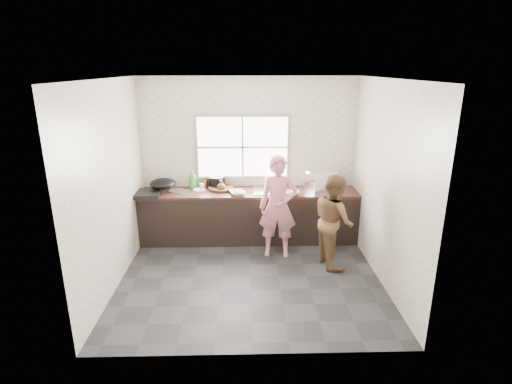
{
  "coord_description": "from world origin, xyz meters",
  "views": [
    {
      "loc": [
        -0.05,
        -5.03,
        2.84
      ],
      "look_at": [
        0.1,
        0.65,
        1.05
      ],
      "focal_mm": 28.0,
      "sensor_mm": 36.0,
      "label": 1
    }
  ],
  "objects_px": {
    "bowl_crabs": "(292,193)",
    "wok": "(163,184)",
    "person_side": "(334,220)",
    "dish_rack": "(321,181)",
    "black_pot": "(217,182)",
    "burner": "(146,194)",
    "bottle_brown_short": "(221,186)",
    "cutting_board": "(221,188)",
    "bowl_mince": "(238,193)",
    "plate_food": "(199,190)",
    "bottle_green": "(193,179)",
    "pot_lid_left": "(177,191)",
    "woman": "(278,210)",
    "bottle_brown_tall": "(205,182)",
    "bowl_held": "(287,192)",
    "glass_jar": "(202,187)",
    "pot_lid_right": "(185,192)"
  },
  "relations": [
    {
      "from": "cutting_board",
      "to": "bowl_mince",
      "type": "height_order",
      "value": "bowl_mince"
    },
    {
      "from": "glass_jar",
      "to": "pot_lid_right",
      "type": "relative_size",
      "value": 0.42
    },
    {
      "from": "wok",
      "to": "pot_lid_left",
      "type": "xyz_separation_m",
      "value": [
        0.21,
        0.04,
        -0.14
      ]
    },
    {
      "from": "plate_food",
      "to": "burner",
      "type": "relative_size",
      "value": 0.47
    },
    {
      "from": "woman",
      "to": "person_side",
      "type": "distance_m",
      "value": 0.85
    },
    {
      "from": "bowl_mince",
      "to": "burner",
      "type": "distance_m",
      "value": 1.47
    },
    {
      "from": "bowl_mince",
      "to": "bottle_brown_tall",
      "type": "relative_size",
      "value": 1.22
    },
    {
      "from": "person_side",
      "to": "dish_rack",
      "type": "xyz_separation_m",
      "value": [
        -0.03,
        0.92,
        0.33
      ]
    },
    {
      "from": "person_side",
      "to": "bowl_held",
      "type": "relative_size",
      "value": 7.89
    },
    {
      "from": "cutting_board",
      "to": "bowl_crabs",
      "type": "xyz_separation_m",
      "value": [
        1.16,
        -0.32,
        0.01
      ]
    },
    {
      "from": "person_side",
      "to": "burner",
      "type": "height_order",
      "value": "person_side"
    },
    {
      "from": "person_side",
      "to": "bottle_brown_short",
      "type": "distance_m",
      "value": 1.95
    },
    {
      "from": "bowl_crabs",
      "to": "bottle_brown_short",
      "type": "relative_size",
      "value": 1.02
    },
    {
      "from": "cutting_board",
      "to": "pot_lid_right",
      "type": "distance_m",
      "value": 0.61
    },
    {
      "from": "burner",
      "to": "black_pot",
      "type": "bearing_deg",
      "value": 20.8
    },
    {
      "from": "bowl_crabs",
      "to": "pot_lid_right",
      "type": "height_order",
      "value": "bowl_crabs"
    },
    {
      "from": "woman",
      "to": "bottle_brown_tall",
      "type": "bearing_deg",
      "value": 151.48
    },
    {
      "from": "bowl_held",
      "to": "plate_food",
      "type": "distance_m",
      "value": 1.47
    },
    {
      "from": "black_pot",
      "to": "glass_jar",
      "type": "height_order",
      "value": "black_pot"
    },
    {
      "from": "plate_food",
      "to": "wok",
      "type": "bearing_deg",
      "value": -172.74
    },
    {
      "from": "woman",
      "to": "bottle_green",
      "type": "relative_size",
      "value": 4.68
    },
    {
      "from": "wok",
      "to": "pot_lid_left",
      "type": "bearing_deg",
      "value": 10.99
    },
    {
      "from": "bowl_crabs",
      "to": "dish_rack",
      "type": "xyz_separation_m",
      "value": [
        0.5,
        0.22,
        0.14
      ]
    },
    {
      "from": "bowl_held",
      "to": "pot_lid_left",
      "type": "relative_size",
      "value": 0.65
    },
    {
      "from": "bowl_crabs",
      "to": "wok",
      "type": "xyz_separation_m",
      "value": [
        -2.11,
        0.22,
        0.11
      ]
    },
    {
      "from": "plate_food",
      "to": "bottle_green",
      "type": "xyz_separation_m",
      "value": [
        -0.12,
        0.12,
        0.15
      ]
    },
    {
      "from": "glass_jar",
      "to": "black_pot",
      "type": "bearing_deg",
      "value": 29.71
    },
    {
      "from": "bowl_mince",
      "to": "person_side",
      "type": "bearing_deg",
      "value": -26.87
    },
    {
      "from": "woman",
      "to": "bottle_brown_short",
      "type": "distance_m",
      "value": 1.11
    },
    {
      "from": "person_side",
      "to": "dish_rack",
      "type": "relative_size",
      "value": 3.11
    },
    {
      "from": "cutting_board",
      "to": "bottle_brown_tall",
      "type": "distance_m",
      "value": 0.32
    },
    {
      "from": "person_side",
      "to": "bottle_green",
      "type": "xyz_separation_m",
      "value": [
        -2.18,
        1.12,
        0.33
      ]
    },
    {
      "from": "plate_food",
      "to": "wok",
      "type": "distance_m",
      "value": 0.6
    },
    {
      "from": "person_side",
      "to": "burner",
      "type": "xyz_separation_m",
      "value": [
        -2.88,
        0.72,
        0.2
      ]
    },
    {
      "from": "bowl_crabs",
      "to": "glass_jar",
      "type": "xyz_separation_m",
      "value": [
        -1.48,
        0.3,
        0.03
      ]
    },
    {
      "from": "bowl_mince",
      "to": "pot_lid_right",
      "type": "xyz_separation_m",
      "value": [
        -0.88,
        0.17,
        -0.02
      ]
    },
    {
      "from": "bowl_mince",
      "to": "bowl_held",
      "type": "relative_size",
      "value": 1.32
    },
    {
      "from": "bottle_brown_short",
      "to": "glass_jar",
      "type": "bearing_deg",
      "value": 169.19
    },
    {
      "from": "bowl_crabs",
      "to": "person_side",
      "type": "bearing_deg",
      "value": -52.79
    },
    {
      "from": "black_pot",
      "to": "pot_lid_right",
      "type": "height_order",
      "value": "black_pot"
    },
    {
      "from": "black_pot",
      "to": "person_side",
      "type": "bearing_deg",
      "value": -32.71
    },
    {
      "from": "person_side",
      "to": "bowl_mince",
      "type": "xyz_separation_m",
      "value": [
        -1.41,
        0.72,
        0.2
      ]
    },
    {
      "from": "black_pot",
      "to": "burner",
      "type": "bearing_deg",
      "value": -159.2
    },
    {
      "from": "black_pot",
      "to": "bottle_brown_short",
      "type": "xyz_separation_m",
      "value": [
        0.08,
        -0.2,
        -0.01
      ]
    },
    {
      "from": "dish_rack",
      "to": "pot_lid_left",
      "type": "relative_size",
      "value": 1.66
    },
    {
      "from": "plate_food",
      "to": "bottle_green",
      "type": "bearing_deg",
      "value": 134.5
    },
    {
      "from": "cutting_board",
      "to": "pot_lid_left",
      "type": "height_order",
      "value": "cutting_board"
    },
    {
      "from": "bottle_brown_short",
      "to": "dish_rack",
      "type": "bearing_deg",
      "value": -0.76
    },
    {
      "from": "burner",
      "to": "bowl_crabs",
      "type": "bearing_deg",
      "value": -0.46
    },
    {
      "from": "cutting_board",
      "to": "black_pot",
      "type": "distance_m",
      "value": 0.16
    }
  ]
}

